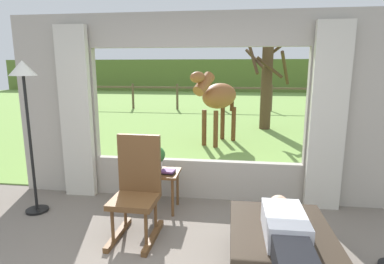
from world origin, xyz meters
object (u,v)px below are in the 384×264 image
(book_stack, at_px, (168,172))
(pasture_tree, at_px, (266,84))
(floor_lamp_left, at_px, (25,92))
(reclining_person, at_px, (288,238))
(horse, at_px, (218,97))
(potted_plant, at_px, (157,157))
(side_table, at_px, (162,179))
(rocking_chair, at_px, (137,188))

(book_stack, distance_m, pasture_tree, 6.15)
(book_stack, distance_m, floor_lamp_left, 1.99)
(reclining_person, distance_m, horse, 5.27)
(potted_plant, bearing_deg, book_stack, -34.66)
(side_table, relative_size, floor_lamp_left, 0.27)
(side_table, xyz_separation_m, horse, (0.50, 3.71, 0.73))
(book_stack, bearing_deg, reclining_person, -47.65)
(book_stack, distance_m, horse, 3.84)
(side_table, distance_m, pasture_tree, 6.13)
(reclining_person, bearing_deg, rocking_chair, 150.67)
(reclining_person, distance_m, book_stack, 1.88)
(floor_lamp_left, bearing_deg, rocking_chair, -13.91)
(side_table, height_order, pasture_tree, pasture_tree)
(reclining_person, relative_size, book_stack, 7.70)
(pasture_tree, bearing_deg, side_table, -107.18)
(reclining_person, relative_size, pasture_tree, 0.49)
(reclining_person, distance_m, side_table, 1.99)
(rocking_chair, xyz_separation_m, horse, (0.63, 4.35, 0.61))
(rocking_chair, bearing_deg, book_stack, 70.80)
(book_stack, height_order, pasture_tree, pasture_tree)
(reclining_person, height_order, rocking_chair, rocking_chair)
(potted_plant, distance_m, floor_lamp_left, 1.78)
(side_table, relative_size, book_stack, 2.80)
(rocking_chair, distance_m, horse, 4.44)
(book_stack, xyz_separation_m, floor_lamp_left, (-1.70, -0.22, 1.01))
(rocking_chair, xyz_separation_m, floor_lamp_left, (-1.48, 0.37, 1.01))
(side_table, height_order, book_stack, book_stack)
(floor_lamp_left, distance_m, pasture_tree, 6.96)
(reclining_person, xyz_separation_m, book_stack, (-1.27, 1.39, 0.02))
(horse, bearing_deg, side_table, 110.67)
(horse, bearing_deg, reclining_person, 127.79)
(rocking_chair, bearing_deg, potted_plant, 87.42)
(reclining_person, distance_m, potted_plant, 2.09)
(reclining_person, bearing_deg, potted_plant, 132.77)
(reclining_person, bearing_deg, pasture_tree, 85.73)
(horse, bearing_deg, potted_plant, 109.32)
(side_table, bearing_deg, book_stack, -32.61)
(potted_plant, bearing_deg, side_table, -36.87)
(floor_lamp_left, xyz_separation_m, horse, (2.11, 3.99, -0.40))
(floor_lamp_left, relative_size, pasture_tree, 0.66)
(potted_plant, distance_m, horse, 3.72)
(rocking_chair, height_order, pasture_tree, pasture_tree)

